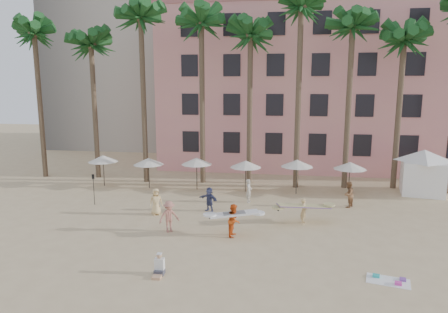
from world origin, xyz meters
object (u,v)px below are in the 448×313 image
at_px(cabana, 423,168).
at_px(carrier_white, 234,219).
at_px(pink_hotel, 333,89).
at_px(carrier_yellow, 304,209).

distance_m(cabana, carrier_white, 17.43).
distance_m(pink_hotel, carrier_white, 25.31).
xyz_separation_m(pink_hotel, carrier_white, (-7.69, -23.07, -7.02)).
relative_size(pink_hotel, carrier_yellow, 10.45).
relative_size(carrier_yellow, carrier_white, 1.17).
distance_m(pink_hotel, cabana, 14.58).
height_order(cabana, carrier_yellow, cabana).
bearing_deg(cabana, pink_hotel, 115.53).
bearing_deg(carrier_white, cabana, 39.47).
height_order(pink_hotel, carrier_yellow, pink_hotel).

